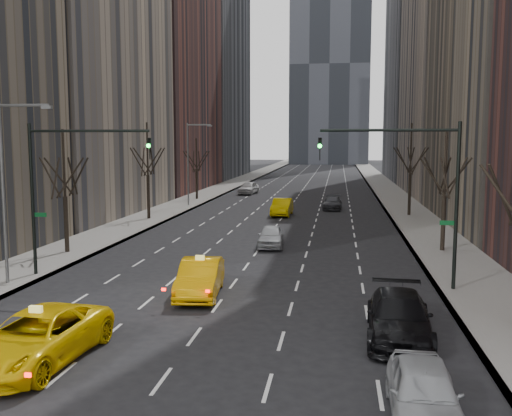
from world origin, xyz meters
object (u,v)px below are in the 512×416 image
at_px(parked_suv_black, 399,317).
at_px(parked_sedan_silver, 424,392).
at_px(taxi_suv, 37,338).
at_px(taxi_sedan, 200,278).
at_px(silver_sedan_ahead, 271,236).

distance_m(parked_suv_black, parked_sedan_silver, 6.25).
height_order(taxi_suv, parked_suv_black, taxi_suv).
bearing_deg(taxi_sedan, taxi_suv, -116.75).
relative_size(taxi_suv, parked_suv_black, 1.08).
height_order(taxi_suv, silver_sedan_ahead, taxi_suv).
bearing_deg(taxi_sedan, silver_sedan_ahead, 76.07).
bearing_deg(silver_sedan_ahead, taxi_suv, -107.18).
bearing_deg(taxi_suv, parked_suv_black, 23.46).
height_order(taxi_sedan, silver_sedan_ahead, taxi_sedan).
bearing_deg(parked_suv_black, taxi_sedan, 154.61).
bearing_deg(parked_suv_black, silver_sedan_ahead, 114.37).
xyz_separation_m(taxi_suv, parked_suv_black, (11.97, 4.07, -0.03)).
height_order(taxi_sedan, parked_suv_black, taxi_sedan).
xyz_separation_m(taxi_sedan, parked_suv_black, (8.64, -4.69, -0.03)).
bearing_deg(silver_sedan_ahead, parked_suv_black, -72.53).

